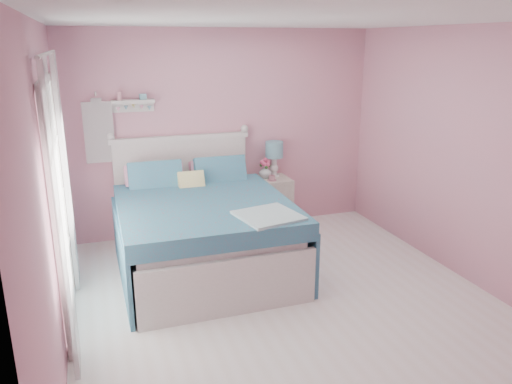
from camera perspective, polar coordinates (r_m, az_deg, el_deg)
floor at (r=4.93m, az=3.78°, el=-12.76°), size 4.50×4.50×0.00m
room_shell at (r=4.37m, az=4.18°, el=5.61°), size 4.50×4.50×4.50m
bed at (r=5.56m, az=-6.22°, el=-4.43°), size 1.80×2.26×1.31m
nightstand at (r=6.67m, az=1.68°, el=-1.32°), size 0.49×0.48×0.70m
table_lamp at (r=6.61m, az=2.10°, el=4.57°), size 0.23×0.23×0.47m
vase at (r=6.55m, az=1.07°, el=2.33°), size 0.19×0.19×0.18m
teacup at (r=6.45m, az=1.83°, el=1.61°), size 0.11×0.11×0.07m
roses at (r=6.52m, az=1.07°, el=3.37°), size 0.14×0.11×0.12m
wall_shelf at (r=6.20m, az=-13.93°, el=9.88°), size 0.50×0.15×0.25m
hanging_dress at (r=6.21m, az=-17.51°, el=6.49°), size 0.34×0.03×0.72m
french_door at (r=4.56m, az=-21.59°, el=-1.71°), size 0.04×1.32×2.16m
curtain_near at (r=3.82m, az=-21.36°, el=-3.51°), size 0.04×0.40×2.32m
curtain_far at (r=5.24m, az=-20.91°, el=1.90°), size 0.04×0.40×2.32m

